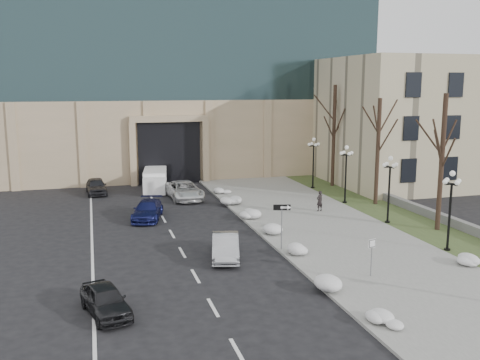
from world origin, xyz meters
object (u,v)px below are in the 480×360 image
object	(u,v)px
box_truck	(155,181)
lamppost_a	(451,200)
car_d	(184,190)
one_way_sign	(285,213)
car_a	(105,300)
car_e	(96,186)
lamppost_b	(390,180)
keep_sign	(372,250)
lamppost_c	(346,166)
lamppost_d	(313,156)
car_b	(225,247)
pedestrian	(320,201)
car_c	(148,210)

from	to	relation	value
box_truck	lamppost_a	world-z (taller)	lamppost_a
car_d	one_way_sign	distance (m)	16.10
car_a	car_e	xyz separation A→B (m)	(0.00, 25.99, 0.07)
lamppost_b	keep_sign	bearing A→B (deg)	-125.04
lamppost_c	lamppost_d	world-z (taller)	same
car_b	pedestrian	world-z (taller)	pedestrian
lamppost_d	car_d	bearing A→B (deg)	-174.78
pedestrian	lamppost_a	world-z (taller)	lamppost_a
car_e	lamppost_b	xyz separation A→B (m)	(19.30, -16.06, 2.37)
car_a	pedestrian	bearing A→B (deg)	27.04
car_c	lamppost_b	size ratio (longest dim) A/B	0.96
pedestrian	box_truck	bearing A→B (deg)	-65.89
box_truck	lamppost_b	bearing A→B (deg)	-40.78
box_truck	keep_sign	world-z (taller)	keep_sign
pedestrian	lamppost_c	size ratio (longest dim) A/B	0.32
lamppost_a	keep_sign	bearing A→B (deg)	-157.60
pedestrian	lamppost_b	xyz separation A→B (m)	(3.18, -4.36, 2.18)
keep_sign	lamppost_d	world-z (taller)	lamppost_d
car_b	one_way_sign	xyz separation A→B (m)	(3.61, 0.35, 1.60)
car_e	lamppost_c	size ratio (longest dim) A/B	0.87
car_b	pedestrian	distance (m)	12.76
pedestrian	box_truck	world-z (taller)	box_truck
keep_sign	lamppost_a	bearing A→B (deg)	11.67
car_b	car_d	world-z (taller)	car_d
pedestrian	keep_sign	size ratio (longest dim) A/B	0.76
car_d	one_way_sign	size ratio (longest dim) A/B	1.94
keep_sign	lamppost_c	size ratio (longest dim) A/B	0.43
car_c	keep_sign	world-z (taller)	keep_sign
lamppost_a	lamppost_c	bearing A→B (deg)	90.00
car_a	car_b	size ratio (longest dim) A/B	0.90
lamppost_c	box_truck	bearing A→B (deg)	145.00
keep_sign	lamppost_c	bearing A→B (deg)	56.99
one_way_sign	keep_sign	xyz separation A→B (m)	(2.63, -5.31, -0.80)
car_c	box_truck	world-z (taller)	box_truck
car_d	car_e	bearing A→B (deg)	145.61
keep_sign	car_d	bearing A→B (deg)	94.60
car_b	car_c	bearing A→B (deg)	121.27
pedestrian	lamppost_c	distance (m)	4.41
box_truck	car_c	bearing A→B (deg)	-91.14
box_truck	one_way_sign	size ratio (longest dim) A/B	2.16
car_c	car_b	bearing A→B (deg)	-57.70
pedestrian	box_truck	size ratio (longest dim) A/B	0.26
car_b	car_c	size ratio (longest dim) A/B	0.90
box_truck	one_way_sign	distance (m)	20.87
one_way_sign	lamppost_c	world-z (taller)	lamppost_c
lamppost_a	lamppost_b	distance (m)	6.50
car_e	keep_sign	distance (m)	28.32
lamppost_b	lamppost_d	distance (m)	13.00
car_b	one_way_sign	world-z (taller)	one_way_sign
car_b	keep_sign	distance (m)	8.01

